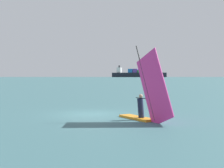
{
  "coord_description": "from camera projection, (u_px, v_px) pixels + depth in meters",
  "views": [
    {
      "loc": [
        7.98,
        -17.42,
        2.41
      ],
      "look_at": [
        -2.2,
        9.62,
        1.66
      ],
      "focal_mm": 48.3,
      "sensor_mm": 36.0,
      "label": 1
    }
  ],
  "objects": [
    {
      "name": "distant_headland",
      "position": [
        125.0,
        71.0,
        1237.95
      ],
      "size": [
        784.09,
        452.54,
        44.5
      ],
      "primitive_type": "cube",
      "rotation": [
        0.0,
        0.0,
        0.22
      ],
      "color": "#756B56",
      "rests_on": "ground_plane"
    },
    {
      "name": "windsurfer",
      "position": [
        145.0,
        101.0,
        16.27
      ],
      "size": [
        3.66,
        3.09,
        4.36
      ],
      "rotation": [
        0.0,
        0.0,
        2.46
      ],
      "color": "orange",
      "rests_on": "ground_plane"
    },
    {
      "name": "ground_plane",
      "position": [
        91.0,
        114.0,
        19.17
      ],
      "size": [
        4000.0,
        4000.0,
        0.0
      ],
      "primitive_type": "plane",
      "color": "#386066"
    },
    {
      "name": "cargo_ship",
      "position": [
        139.0,
        74.0,
        816.49
      ],
      "size": [
        148.9,
        53.67,
        32.28
      ],
      "rotation": [
        0.0,
        0.0,
        0.16
      ],
      "color": "black",
      "rests_on": "ground_plane"
    }
  ]
}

